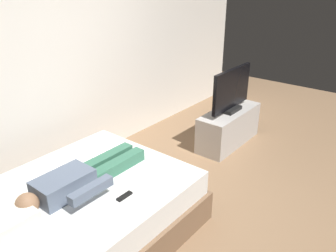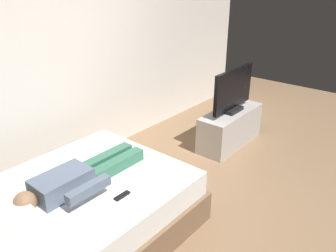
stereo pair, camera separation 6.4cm
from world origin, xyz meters
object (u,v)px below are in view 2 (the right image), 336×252
remote (122,196)px  tv (233,91)px  tv_stand (230,128)px  person (76,179)px  bed (78,214)px

remote → tv: bearing=7.7°
remote → tv_stand: size_ratio=0.14×
person → remote: 0.44m
tv_stand → tv: 0.53m
tv_stand → bed: bearing=178.1°
bed → tv_stand: (2.52, -0.09, -0.01)m
remote → person: bearing=110.5°
bed → remote: (0.18, -0.40, 0.29)m
remote → tv: size_ratio=0.17×
bed → person: 0.36m
person → remote: size_ratio=8.40×
remote → tv: 2.37m
tv_stand → person: bearing=178.0°
remote → tv: tv is taller
person → tv: tv is taller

